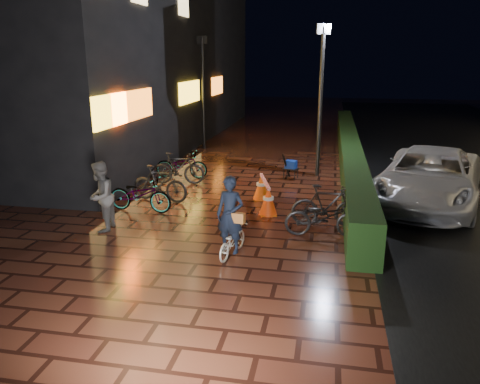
% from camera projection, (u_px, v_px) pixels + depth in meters
% --- Properties ---
extents(ground, '(80.00, 80.00, 0.00)m').
position_uv_depth(ground, '(221.00, 226.00, 11.52)').
color(ground, '#381911').
rests_on(ground, ground).
extents(hedge, '(0.70, 20.00, 1.00)m').
position_uv_depth(hedge, '(349.00, 151.00, 18.34)').
color(hedge, black).
rests_on(hedge, ground).
extents(bystander_person, '(0.72, 0.88, 1.69)m').
position_uv_depth(bystander_person, '(101.00, 197.00, 11.04)').
color(bystander_person, '#505053').
rests_on(bystander_person, ground).
extents(van, '(4.00, 6.03, 1.54)m').
position_uv_depth(van, '(430.00, 177.00, 13.12)').
color(van, '#B4B3B8').
rests_on(van, ground).
extents(storefront_block, '(12.09, 22.00, 9.00)m').
position_uv_depth(storefront_block, '(85.00, 47.00, 22.86)').
color(storefront_block, black).
rests_on(storefront_block, ground).
extents(lamp_post_hedge, '(0.47, 0.27, 5.07)m').
position_uv_depth(lamp_post_hedge, '(321.00, 95.00, 15.75)').
color(lamp_post_hedge, black).
rests_on(lamp_post_hedge, ground).
extents(lamp_post_sf, '(0.47, 0.14, 4.92)m').
position_uv_depth(lamp_post_sf, '(203.00, 88.00, 20.75)').
color(lamp_post_sf, black).
rests_on(lamp_post_sf, ground).
extents(cyclist, '(0.69, 1.27, 1.73)m').
position_uv_depth(cyclist, '(231.00, 227.00, 9.64)').
color(cyclist, white).
rests_on(cyclist, ground).
extents(traffic_barrier, '(0.90, 1.88, 0.77)m').
position_uv_depth(traffic_barrier, '(265.00, 193.00, 12.98)').
color(traffic_barrier, '#FF440D').
rests_on(traffic_barrier, ground).
extents(cart_assembly, '(0.61, 0.51, 0.92)m').
position_uv_depth(cart_assembly, '(291.00, 165.00, 15.95)').
color(cart_assembly, black).
rests_on(cart_assembly, ground).
extents(parked_bikes_storefront, '(2.03, 4.47, 1.04)m').
position_uv_depth(parked_bikes_storefront, '(166.00, 177.00, 14.33)').
color(parked_bikes_storefront, black).
rests_on(parked_bikes_storefront, ground).
extents(parked_bikes_hedge, '(1.86, 1.40, 1.04)m').
position_uv_depth(parked_bikes_hedge, '(325.00, 212.00, 11.07)').
color(parked_bikes_hedge, black).
rests_on(parked_bikes_hedge, ground).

